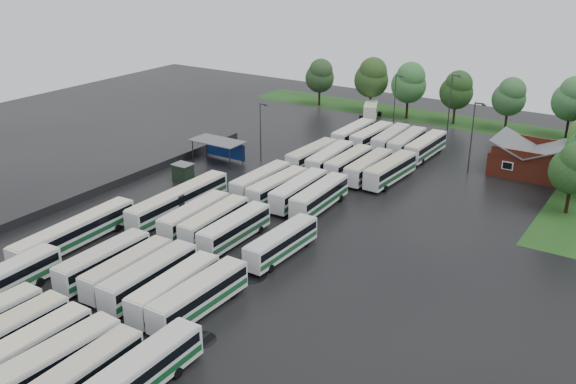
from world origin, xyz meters
The scene contains 52 objects.
ground centered at (0.00, 0.00, 0.00)m, with size 160.00×160.00×0.00m, color black.
brick_building centered at (24.00, 42.77, 1.87)m, with size 10.07×8.60×5.39m.
wash_shed centered at (-17.20, 22.02, 2.99)m, with size 8.20×4.20×3.58m.
utility_hut centered at (-16.20, 12.60, 1.32)m, with size 2.70×2.20×2.62m.
grass_strip_north centered at (2.00, 64.80, 0.01)m, with size 80.00×10.00×0.01m, color #183E11.
west_fence centered at (-22.20, 8.00, 0.60)m, with size 0.10×50.00×1.20m, color #2D2D30.
bus_r0c1 centered at (-1.00, -26.09, 1.72)m, with size 2.51×11.24×3.12m.
bus_r0c2 centered at (2.16, -26.15, 1.68)m, with size 2.41×11.02×3.06m.
bus_r0c3 centered at (5.39, -26.33, 1.77)m, with size 3.00×11.64×3.21m.
bus_r0c4 centered at (8.47, -26.31, 1.70)m, with size 2.62×11.15×3.09m.
bus_r1c0 centered at (-4.48, -12.48, 1.69)m, with size 2.48×11.09×3.08m.
bus_r1c1 centered at (-1.13, -12.33, 1.67)m, with size 2.66×10.98×3.04m.
bus_r1c2 centered at (1.86, -12.33, 1.76)m, with size 2.75×11.57×3.20m.
bus_r1c3 centered at (5.34, -12.61, 1.70)m, with size 2.82×11.18×3.09m.
bus_r1c4 centered at (8.27, -12.45, 1.76)m, with size 2.58×11.50×3.19m.
bus_r2c0 centered at (-4.21, 1.28, 1.68)m, with size 2.86×11.10×3.06m.
bus_r2c1 centered at (-1.34, 1.46, 1.67)m, with size 2.84×10.99×3.03m.
bus_r2c2 centered at (1.94, 1.06, 1.68)m, with size 2.51×11.00×3.05m.
bus_r2c4 centered at (8.36, 0.98, 1.67)m, with size 2.53×10.98×3.04m.
bus_r3c0 centered at (-4.37, 15.08, 1.70)m, with size 2.43×11.09×3.08m.
bus_r3c1 centered at (-1.30, 14.48, 1.68)m, with size 2.66×11.02×3.05m.
bus_r3c2 centered at (1.83, 14.82, 1.73)m, with size 2.81×11.37×3.14m.
bus_r3c3 centered at (5.16, 14.52, 1.76)m, with size 2.91×11.59×3.20m.
bus_r4c0 centered at (-4.26, 28.27, 1.71)m, with size 2.70×11.23×3.11m.
bus_r4c1 centered at (-1.11, 28.16, 1.75)m, with size 2.99×11.53×3.18m.
bus_r4c2 centered at (1.91, 28.40, 1.67)m, with size 2.35×10.91×3.04m.
bus_r4c3 centered at (5.30, 28.07, 1.71)m, with size 2.49×11.19×3.11m.
bus_r4c4 centered at (8.53, 28.45, 1.77)m, with size 2.99×11.67×3.22m.
bus_r5c0 centered at (-4.37, 41.70, 1.72)m, with size 2.55×11.28×3.13m.
bus_r5c1 centered at (-1.09, 42.00, 1.71)m, with size 2.64×11.20×3.10m.
bus_r5c2 centered at (2.18, 42.34, 1.72)m, with size 2.91×11.34×3.13m.
bus_r5c3 centered at (5.18, 41.91, 1.73)m, with size 2.81×11.35×3.14m.
bus_r5c4 centered at (8.49, 41.69, 1.74)m, with size 2.59×11.38×3.16m.
artic_bus_west_b centered at (-9.07, 3.91, 1.71)m, with size 2.63×16.70×3.09m.
artic_bus_west_c centered at (-12.35, -9.60, 1.69)m, with size 3.05×16.53×3.05m.
minibus centered at (-9.37, 58.41, 1.58)m, with size 4.70×6.94×2.85m.
tree_north_0 centered at (-22.42, 61.23, 6.28)m, with size 5.89×5.89×9.76m.
tree_north_1 centered at (-11.04, 61.67, 7.12)m, with size 6.68×6.68×11.07m.
tree_north_2 centered at (-3.20, 61.60, 7.04)m, with size 6.60×6.60×10.94m.
tree_north_3 centered at (5.67, 62.78, 6.51)m, with size 6.11×6.11×10.11m.
tree_north_4 centered at (14.96, 63.67, 6.28)m, with size 5.90×5.90×9.77m.
tree_north_5 centered at (25.13, 64.62, 7.05)m, with size 6.61×6.61×10.95m.
tree_east_0 centered at (31.97, 30.39, 6.14)m, with size 5.77×5.77×9.55m.
lamp_post_ne centered at (16.64, 38.41, 6.15)m, with size 1.63×0.32×10.60m.
lamp_post_nw centered at (-11.94, 25.82, 5.35)m, with size 1.42×0.28×9.21m.
lamp_post_back_w centered at (-3.26, 55.73, 5.45)m, with size 1.45×0.28×9.38m.
lamp_post_back_e centered at (7.32, 55.00, 6.25)m, with size 1.66×0.32×10.76m.
puddle_0 centered at (-2.53, -22.36, 0.00)m, with size 5.98×5.98×0.01m, color black.
puddle_1 centered at (9.14, -23.64, 0.00)m, with size 2.55×2.55×0.01m, color black.
puddle_2 centered at (-8.85, 1.90, 0.00)m, with size 6.41×6.41×0.01m, color black.
puddle_3 centered at (7.74, -4.40, 0.00)m, with size 4.10×4.10×0.01m, color black.
puddle_4 centered at (11.21, -15.84, 0.00)m, with size 2.75×2.75×0.01m, color black.
Camera 1 is at (43.06, -50.75, 32.31)m, focal length 40.00 mm.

